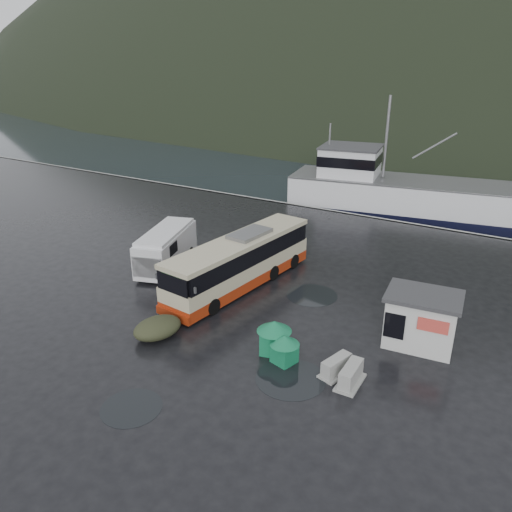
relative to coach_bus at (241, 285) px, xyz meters
The scene contains 13 objects.
ground 3.43m from the coach_bus, 63.32° to the right, with size 160.00×160.00×0.00m, color black.
harbor_water 106.94m from the coach_bus, 89.17° to the left, with size 300.00×180.00×0.02m, color black.
quay_edge 17.00m from the coach_bus, 84.80° to the left, with size 160.00×0.60×1.50m, color #999993.
coach_bus is the anchor object (origin of this frame).
white_van 5.62m from the coach_bus, behind, with size 2.08×6.04×2.52m, color silver, non-canonical shape.
waste_bin_left 7.38m from the coach_bus, 45.24° to the right, with size 1.16×1.16×1.62m, color #147247, non-canonical shape.
waste_bin_right 8.28m from the coach_bus, 43.71° to the right, with size 0.97×0.97×1.35m, color #147247, non-canonical shape.
dome_tent 6.99m from the coach_bus, 92.72° to the right, with size 1.76×2.47×0.97m, color #31341F, non-canonical shape.
ticket_kiosk 10.82m from the coach_bus, ahead, with size 3.38×2.56×2.64m, color silver, non-canonical shape.
jersey_barrier_a 10.75m from the coach_bus, 32.02° to the right, with size 0.87×1.74×0.87m, color #999993, non-canonical shape.
jersey_barrier_b 9.91m from the coach_bus, 32.82° to the right, with size 0.81×1.63×0.81m, color #999993, non-canonical shape.
fishing_trawler 23.87m from the coach_bus, 79.70° to the left, with size 27.28×5.97×10.91m, color silver, non-canonical shape.
puddles 6.98m from the coach_bus, 46.92° to the right, with size 7.23×15.25×0.01m.
Camera 1 is at (13.11, -19.56, 12.89)m, focal length 35.00 mm.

